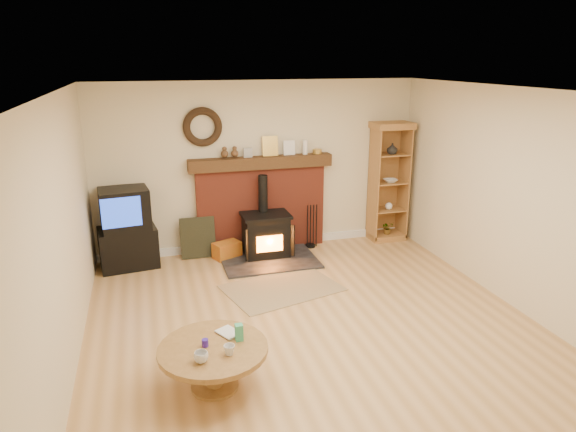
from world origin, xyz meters
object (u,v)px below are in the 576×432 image
object	(u,v)px
curio_cabinet	(388,182)
coffee_table	(214,355)
tv_unit	(127,230)
wood_stove	(266,237)

from	to	relation	value
curio_cabinet	coffee_table	xyz separation A→B (m)	(-3.34, -3.30, -0.63)
tv_unit	coffee_table	size ratio (longest dim) A/B	1.16
curio_cabinet	tv_unit	bearing A→B (deg)	-178.80
curio_cabinet	coffee_table	world-z (taller)	curio_cabinet
tv_unit	curio_cabinet	size ratio (longest dim) A/B	0.60
curio_cabinet	wood_stove	bearing A→B (deg)	-172.33
wood_stove	curio_cabinet	size ratio (longest dim) A/B	0.72
tv_unit	curio_cabinet	distance (m)	4.14
wood_stove	curio_cabinet	xyz separation A→B (m)	(2.12, 0.29, 0.65)
tv_unit	wood_stove	bearing A→B (deg)	-5.68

